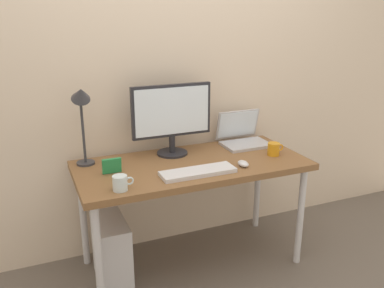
% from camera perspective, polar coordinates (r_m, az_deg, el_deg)
% --- Properties ---
extents(ground_plane, '(6.00, 6.00, 0.00)m').
position_cam_1_polar(ground_plane, '(2.90, 0.00, -15.91)').
color(ground_plane, '#665B51').
extents(back_wall, '(4.40, 0.04, 2.60)m').
position_cam_1_polar(back_wall, '(2.78, -3.13, 11.46)').
color(back_wall, beige).
rests_on(back_wall, ground_plane).
extents(desk, '(1.42, 0.65, 0.72)m').
position_cam_1_polar(desk, '(2.59, 0.00, -3.88)').
color(desk, brown).
rests_on(desk, ground_plane).
extents(monitor, '(0.53, 0.20, 0.46)m').
position_cam_1_polar(monitor, '(2.64, -2.80, 3.97)').
color(monitor, '#232328').
rests_on(monitor, desk).
extents(laptop, '(0.32, 0.27, 0.23)m').
position_cam_1_polar(laptop, '(2.93, 6.96, 1.13)').
color(laptop, '#B2B2B7').
rests_on(laptop, desk).
extents(desk_lamp, '(0.11, 0.16, 0.51)m').
position_cam_1_polar(desk_lamp, '(2.49, -14.95, 4.94)').
color(desk_lamp, '#333338').
rests_on(desk_lamp, desk).
extents(keyboard, '(0.44, 0.14, 0.02)m').
position_cam_1_polar(keyboard, '(2.39, 0.83, -3.86)').
color(keyboard, silver).
rests_on(keyboard, desk).
extents(mouse, '(0.06, 0.09, 0.03)m').
position_cam_1_polar(mouse, '(2.52, 7.06, -2.70)').
color(mouse, silver).
rests_on(mouse, desk).
extents(coffee_mug, '(0.11, 0.08, 0.08)m').
position_cam_1_polar(coffee_mug, '(2.73, 11.20, -0.68)').
color(coffee_mug, orange).
rests_on(coffee_mug, desk).
extents(glass_cup, '(0.11, 0.08, 0.08)m').
position_cam_1_polar(glass_cup, '(2.20, -9.83, -5.31)').
color(glass_cup, silver).
rests_on(glass_cup, desk).
extents(photo_frame, '(0.11, 0.03, 0.09)m').
position_cam_1_polar(photo_frame, '(2.42, -10.99, -2.96)').
color(photo_frame, '#268C4C').
rests_on(photo_frame, desk).
extents(computer_tower, '(0.18, 0.36, 0.42)m').
position_cam_1_polar(computer_tower, '(2.66, -11.00, -14.35)').
color(computer_tower, silver).
rests_on(computer_tower, ground_plane).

